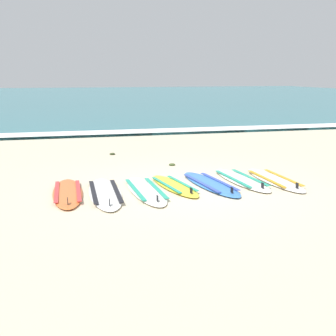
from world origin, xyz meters
TOP-DOWN VIEW (x-y plane):
  - ground_plane at (0.00, 0.00)m, footprint 80.00×80.00m
  - sea at (0.00, 37.95)m, footprint 80.00×60.00m
  - wave_foam_strip at (0.00, 8.55)m, footprint 80.00×1.20m
  - surfboard_0 at (-2.40, 0.11)m, footprint 0.62×2.30m
  - surfboard_1 at (-1.69, -0.09)m, footprint 0.67×2.48m
  - surfboard_2 at (-0.89, -0.08)m, footprint 0.68×2.40m
  - surfboard_3 at (-0.24, 0.13)m, footprint 0.83×2.08m
  - surfboard_4 at (0.54, 0.11)m, footprint 0.88×2.41m
  - surfboard_5 at (1.32, 0.30)m, footprint 0.75×2.38m
  - surfboard_6 at (2.03, 0.12)m, footprint 0.63×2.34m
  - seaweed_clump_near_shoreline at (-1.02, 4.20)m, footprint 0.16×0.13m
  - seaweed_clump_mid_sand at (0.27, 2.29)m, footprint 0.17×0.13m

SIDE VIEW (x-z plane):
  - ground_plane at x=0.00m, z-range 0.00..0.00m
  - seaweed_clump_near_shoreline at x=-1.02m, z-range 0.00..0.06m
  - seaweed_clump_mid_sand at x=0.27m, z-range 0.00..0.06m
  - surfboard_1 at x=-1.69m, z-range -0.05..0.13m
  - surfboard_2 at x=-0.89m, z-range -0.05..0.13m
  - surfboard_4 at x=0.54m, z-range -0.05..0.13m
  - surfboard_5 at x=1.32m, z-range -0.05..0.13m
  - surfboard_6 at x=2.03m, z-range -0.05..0.13m
  - surfboard_0 at x=-2.40m, z-range -0.05..0.13m
  - surfboard_3 at x=-0.24m, z-range -0.05..0.13m
  - sea at x=0.00m, z-range 0.00..0.10m
  - wave_foam_strip at x=0.00m, z-range 0.00..0.11m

